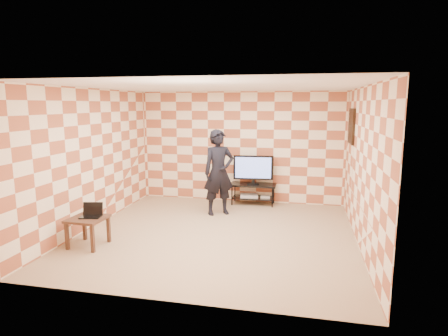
{
  "coord_description": "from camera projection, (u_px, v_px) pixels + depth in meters",
  "views": [
    {
      "loc": [
        1.52,
        -6.52,
        2.39
      ],
      "look_at": [
        0.0,
        0.6,
        1.15
      ],
      "focal_mm": 30.0,
      "sensor_mm": 36.0,
      "label": 1
    }
  ],
  "objects": [
    {
      "name": "wall_front",
      "position": [
        169.0,
        195.0,
        4.36
      ],
      "size": [
        5.0,
        0.02,
        2.7
      ],
      "primitive_type": "cube",
      "color": "#FFE8C1",
      "rests_on": "ground"
    },
    {
      "name": "tv",
      "position": [
        253.0,
        168.0,
        8.93
      ],
      "size": [
        0.95,
        0.2,
        0.69
      ],
      "color": "black",
      "rests_on": "tv_stand"
    },
    {
      "name": "dvd_player",
      "position": [
        249.0,
        196.0,
        9.06
      ],
      "size": [
        0.46,
        0.37,
        0.07
      ],
      "primitive_type": "cube",
      "rotation": [
        0.0,
        0.0,
        0.16
      ],
      "color": "silver",
      "rests_on": "tv_stand"
    },
    {
      "name": "wall_left",
      "position": [
        92.0,
        158.0,
        7.29
      ],
      "size": [
        0.02,
        5.0,
        2.7
      ],
      "primitive_type": "cube",
      "color": "#FFE8C1",
      "rests_on": "ground"
    },
    {
      "name": "tv_stand",
      "position": [
        253.0,
        189.0,
        9.02
      ],
      "size": [
        1.1,
        0.49,
        0.5
      ],
      "color": "black",
      "rests_on": "floor"
    },
    {
      "name": "wall_right",
      "position": [
        362.0,
        167.0,
        6.26
      ],
      "size": [
        0.02,
        5.0,
        2.7
      ],
      "primitive_type": "cube",
      "color": "#FFE8C1",
      "rests_on": "ground"
    },
    {
      "name": "laptop",
      "position": [
        92.0,
        213.0,
        6.39
      ],
      "size": [
        0.38,
        0.33,
        0.23
      ],
      "color": "black",
      "rests_on": "side_table"
    },
    {
      "name": "side_table",
      "position": [
        88.0,
        223.0,
        6.34
      ],
      "size": [
        0.6,
        0.6,
        0.5
      ],
      "color": "#382518",
      "rests_on": "floor"
    },
    {
      "name": "wall_back",
      "position": [
        240.0,
        147.0,
        9.18
      ],
      "size": [
        5.0,
        0.02,
        2.7
      ],
      "primitive_type": "cube",
      "color": "#FFE8C1",
      "rests_on": "ground"
    },
    {
      "name": "ceiling",
      "position": [
        217.0,
        86.0,
        6.55
      ],
      "size": [
        5.0,
        5.0,
        0.02
      ],
      "primitive_type": "cube",
      "color": "white",
      "rests_on": "wall_back"
    },
    {
      "name": "floor",
      "position": [
        217.0,
        234.0,
        7.0
      ],
      "size": [
        5.0,
        5.0,
        0.0
      ],
      "primitive_type": "plane",
      "color": "tan",
      "rests_on": "ground"
    },
    {
      "name": "game_console",
      "position": [
        265.0,
        197.0,
        8.99
      ],
      "size": [
        0.24,
        0.19,
        0.05
      ],
      "primitive_type": "cube",
      "rotation": [
        0.0,
        0.0,
        0.11
      ],
      "color": "silver",
      "rests_on": "tv_stand"
    },
    {
      "name": "wall_art",
      "position": [
        351.0,
        126.0,
        7.66
      ],
      "size": [
        0.04,
        0.72,
        0.72
      ],
      "color": "black",
      "rests_on": "wall_right"
    },
    {
      "name": "person",
      "position": [
        219.0,
        172.0,
        8.12
      ],
      "size": [
        0.81,
        0.74,
        1.86
      ],
      "primitive_type": "imported",
      "rotation": [
        0.0,
        0.0,
        0.55
      ],
      "color": "black",
      "rests_on": "floor"
    }
  ]
}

